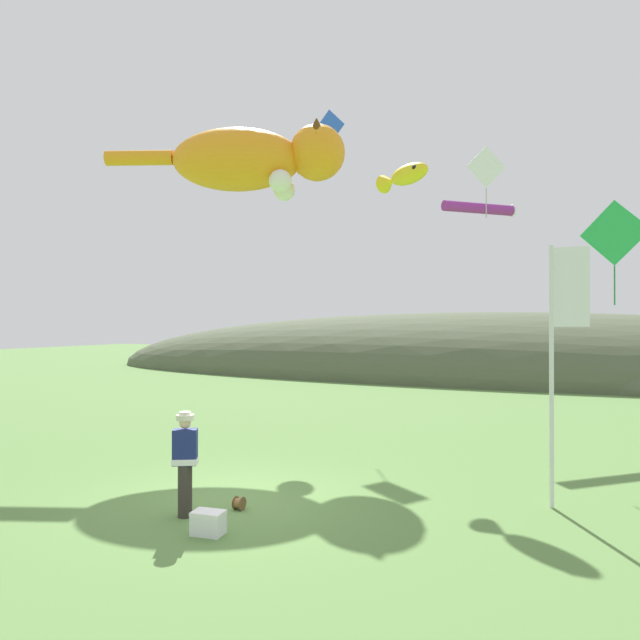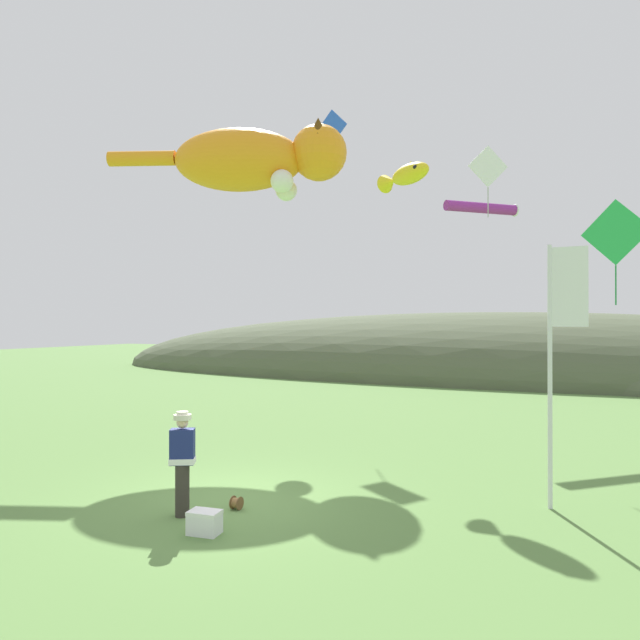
{
  "view_description": "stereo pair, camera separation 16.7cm",
  "coord_description": "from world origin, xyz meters",
  "px_view_note": "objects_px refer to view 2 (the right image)",
  "views": [
    {
      "loc": [
        5.86,
        -8.79,
        3.28
      ],
      "look_at": [
        0.0,
        4.0,
        3.35
      ],
      "focal_mm": 32.0,
      "sensor_mm": 36.0,
      "label": 1
    },
    {
      "loc": [
        6.01,
        -8.72,
        3.28
      ],
      "look_at": [
        0.0,
        4.0,
        3.35
      ],
      "focal_mm": 32.0,
      "sensor_mm": 36.0,
      "label": 2
    }
  ],
  "objects_px": {
    "kite_giant_cat": "(256,160)",
    "kite_tube_streamer": "(482,208)",
    "kite_spool": "(236,503)",
    "kite_fish_windsock": "(405,176)",
    "festival_attendant": "(182,460)",
    "kite_diamond_green": "(616,233)",
    "festival_banner_pole": "(559,336)",
    "kite_diamond_blue": "(332,128)",
    "kite_diamond_white": "(488,167)",
    "picnic_cooler": "(205,522)"
  },
  "relations": [
    {
      "from": "kite_giant_cat",
      "to": "kite_tube_streamer",
      "type": "xyz_separation_m",
      "value": [
        6.83,
        3.73,
        -1.52
      ]
    },
    {
      "from": "kite_spool",
      "to": "kite_fish_windsock",
      "type": "bearing_deg",
      "value": 83.35
    },
    {
      "from": "festival_attendant",
      "to": "kite_diamond_green",
      "type": "distance_m",
      "value": 10.55
    },
    {
      "from": "festival_attendant",
      "to": "kite_giant_cat",
      "type": "xyz_separation_m",
      "value": [
        -3.91,
        8.7,
        7.83
      ]
    },
    {
      "from": "festival_attendant",
      "to": "kite_fish_windsock",
      "type": "height_order",
      "value": "kite_fish_windsock"
    },
    {
      "from": "festival_banner_pole",
      "to": "kite_diamond_blue",
      "type": "bearing_deg",
      "value": 131.18
    },
    {
      "from": "kite_diamond_white",
      "to": "festival_banner_pole",
      "type": "bearing_deg",
      "value": -71.49
    },
    {
      "from": "kite_tube_streamer",
      "to": "festival_banner_pole",
      "type": "bearing_deg",
      "value": -73.02
    },
    {
      "from": "kite_diamond_green",
      "to": "kite_diamond_white",
      "type": "distance_m",
      "value": 5.19
    },
    {
      "from": "picnic_cooler",
      "to": "kite_tube_streamer",
      "type": "bearing_deg",
      "value": 80.87
    },
    {
      "from": "kite_spool",
      "to": "kite_tube_streamer",
      "type": "distance_m",
      "value": 13.93
    },
    {
      "from": "kite_diamond_blue",
      "to": "kite_diamond_white",
      "type": "bearing_deg",
      "value": -27.67
    },
    {
      "from": "kite_spool",
      "to": "festival_banner_pole",
      "type": "relative_size",
      "value": 0.05
    },
    {
      "from": "kite_diamond_blue",
      "to": "kite_diamond_green",
      "type": "xyz_separation_m",
      "value": [
        9.98,
        -6.55,
        -5.89
      ]
    },
    {
      "from": "kite_giant_cat",
      "to": "kite_tube_streamer",
      "type": "bearing_deg",
      "value": 28.65
    },
    {
      "from": "festival_attendant",
      "to": "kite_fish_windsock",
      "type": "xyz_separation_m",
      "value": [
        1.49,
        8.03,
        6.55
      ]
    },
    {
      "from": "kite_giant_cat",
      "to": "kite_diamond_blue",
      "type": "xyz_separation_m",
      "value": [
        0.73,
        4.63,
        2.43
      ]
    },
    {
      "from": "festival_attendant",
      "to": "kite_diamond_white",
      "type": "xyz_separation_m",
      "value": [
        3.52,
        9.81,
        7.01
      ]
    },
    {
      "from": "kite_diamond_white",
      "to": "festival_attendant",
      "type": "bearing_deg",
      "value": -109.74
    },
    {
      "from": "picnic_cooler",
      "to": "kite_diamond_green",
      "type": "bearing_deg",
      "value": 50.71
    },
    {
      "from": "kite_spool",
      "to": "kite_tube_streamer",
      "type": "bearing_deg",
      "value": 79.0
    },
    {
      "from": "kite_diamond_green",
      "to": "kite_fish_windsock",
      "type": "bearing_deg",
      "value": 166.69
    },
    {
      "from": "kite_spool",
      "to": "kite_diamond_white",
      "type": "height_order",
      "value": "kite_diamond_white"
    },
    {
      "from": "kite_diamond_green",
      "to": "kite_diamond_blue",
      "type": "bearing_deg",
      "value": 146.74
    },
    {
      "from": "kite_fish_windsock",
      "to": "kite_tube_streamer",
      "type": "xyz_separation_m",
      "value": [
        1.43,
        4.39,
        -0.25
      ]
    },
    {
      "from": "kite_fish_windsock",
      "to": "kite_giant_cat",
      "type": "bearing_deg",
      "value": 173.03
    },
    {
      "from": "festival_banner_pole",
      "to": "kite_diamond_green",
      "type": "relative_size",
      "value": 1.94
    },
    {
      "from": "festival_attendant",
      "to": "kite_diamond_green",
      "type": "bearing_deg",
      "value": 44.9
    },
    {
      "from": "kite_tube_streamer",
      "to": "kite_giant_cat",
      "type": "bearing_deg",
      "value": -151.35
    },
    {
      "from": "festival_banner_pole",
      "to": "kite_diamond_green",
      "type": "xyz_separation_m",
      "value": [
        1.03,
        3.68,
        2.27
      ]
    },
    {
      "from": "festival_banner_pole",
      "to": "kite_diamond_blue",
      "type": "height_order",
      "value": "kite_diamond_blue"
    },
    {
      "from": "kite_diamond_blue",
      "to": "kite_diamond_white",
      "type": "height_order",
      "value": "kite_diamond_blue"
    },
    {
      "from": "kite_tube_streamer",
      "to": "kite_diamond_blue",
      "type": "bearing_deg",
      "value": 171.6
    },
    {
      "from": "kite_spool",
      "to": "kite_tube_streamer",
      "type": "relative_size",
      "value": 0.1
    },
    {
      "from": "kite_giant_cat",
      "to": "kite_fish_windsock",
      "type": "relative_size",
      "value": 3.85
    },
    {
      "from": "kite_diamond_blue",
      "to": "kite_diamond_white",
      "type": "relative_size",
      "value": 1.09
    },
    {
      "from": "kite_spool",
      "to": "kite_fish_windsock",
      "type": "xyz_separation_m",
      "value": [
        0.86,
        7.35,
        7.39
      ]
    },
    {
      "from": "picnic_cooler",
      "to": "kite_giant_cat",
      "type": "distance_m",
      "value": 13.46
    },
    {
      "from": "kite_tube_streamer",
      "to": "festival_attendant",
      "type": "bearing_deg",
      "value": -103.22
    },
    {
      "from": "kite_diamond_green",
      "to": "kite_diamond_white",
      "type": "bearing_deg",
      "value": 137.24
    },
    {
      "from": "kite_tube_streamer",
      "to": "kite_diamond_white",
      "type": "relative_size",
      "value": 1.06
    },
    {
      "from": "kite_giant_cat",
      "to": "kite_diamond_white",
      "type": "bearing_deg",
      "value": 8.54
    },
    {
      "from": "festival_attendant",
      "to": "kite_diamond_white",
      "type": "bearing_deg",
      "value": 70.26
    },
    {
      "from": "festival_banner_pole",
      "to": "kite_spool",
      "type": "bearing_deg",
      "value": -154.84
    },
    {
      "from": "festival_banner_pole",
      "to": "kite_tube_streamer",
      "type": "bearing_deg",
      "value": 106.98
    },
    {
      "from": "picnic_cooler",
      "to": "kite_diamond_green",
      "type": "relative_size",
      "value": 0.22
    },
    {
      "from": "festival_attendant",
      "to": "kite_fish_windsock",
      "type": "relative_size",
      "value": 0.89
    },
    {
      "from": "kite_fish_windsock",
      "to": "kite_diamond_blue",
      "type": "height_order",
      "value": "kite_diamond_blue"
    },
    {
      "from": "kite_giant_cat",
      "to": "picnic_cooler",
      "type": "bearing_deg",
      "value": -62.7
    },
    {
      "from": "picnic_cooler",
      "to": "kite_fish_windsock",
      "type": "relative_size",
      "value": 0.26
    }
  ]
}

